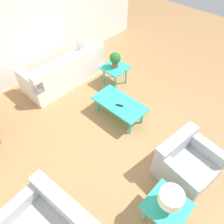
# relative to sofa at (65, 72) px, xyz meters

# --- Properties ---
(ground_plane) EXTENTS (14.00, 14.00, 0.00)m
(ground_plane) POSITION_rel_sofa_xyz_m (-2.17, 0.17, -0.31)
(ground_plane) COLOR #A87A4C
(wall_right) EXTENTS (0.12, 7.20, 2.70)m
(wall_right) POSITION_rel_sofa_xyz_m (0.89, 0.17, 1.04)
(wall_right) COLOR white
(wall_right) RESTS_ON ground_plane
(sofa) EXTENTS (0.89, 2.12, 0.83)m
(sofa) POSITION_rel_sofa_xyz_m (0.00, 0.00, 0.00)
(sofa) COLOR white
(sofa) RESTS_ON ground_plane
(armchair) EXTENTS (0.96, 1.01, 0.75)m
(armchair) POSITION_rel_sofa_xyz_m (-3.63, 0.23, -0.01)
(armchair) COLOR #A8ADB2
(armchair) RESTS_ON ground_plane
(coffee_table) EXTENTS (1.16, 0.60, 0.43)m
(coffee_table) POSITION_rel_sofa_xyz_m (-1.87, -0.01, 0.08)
(coffee_table) COLOR #2DB79E
(coffee_table) RESTS_ON ground_plane
(side_table_plant) EXTENTS (0.59, 0.59, 0.51)m
(side_table_plant) POSITION_rel_sofa_xyz_m (-0.99, -0.82, 0.13)
(side_table_plant) COLOR #2DB79E
(side_table_plant) RESTS_ON ground_plane
(side_table_lamp) EXTENTS (0.59, 0.59, 0.51)m
(side_table_lamp) POSITION_rel_sofa_xyz_m (-3.82, 1.15, 0.13)
(side_table_lamp) COLOR #2DB79E
(side_table_lamp) RESTS_ON ground_plane
(potted_plant) EXTENTS (0.27, 0.27, 0.39)m
(potted_plant) POSITION_rel_sofa_xyz_m (-0.99, -0.82, 0.43)
(potted_plant) COLOR brown
(potted_plant) RESTS_ON side_table_plant
(table_lamp) EXTENTS (0.33, 0.33, 0.37)m
(table_lamp) POSITION_rel_sofa_xyz_m (-3.82, 1.15, 0.46)
(table_lamp) COLOR #997F4C
(table_lamp) RESTS_ON side_table_lamp
(remote_control) EXTENTS (0.16, 0.10, 0.02)m
(remote_control) POSITION_rel_sofa_xyz_m (-1.93, 0.06, 0.13)
(remote_control) COLOR black
(remote_control) RESTS_ON coffee_table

